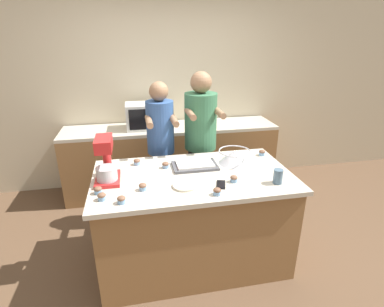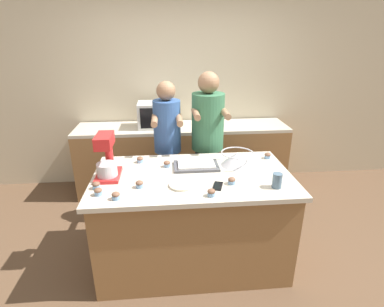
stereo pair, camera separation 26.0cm
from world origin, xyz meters
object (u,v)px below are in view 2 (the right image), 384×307
at_px(cupcake_3, 211,193).
at_px(cupcake_9, 140,160).
at_px(cupcake_0, 232,181).
at_px(cupcake_8, 167,164).
at_px(microwave_oven, 158,115).
at_px(cupcake_4, 116,196).
at_px(baking_tray, 196,165).
at_px(person_left, 168,150).
at_px(stand_mixer, 107,159).
at_px(cupcake_5, 139,184).
at_px(cupcake_2, 108,164).
at_px(cupcake_7, 268,156).
at_px(cupcake_1, 98,192).
at_px(person_right, 207,146).
at_px(mixing_bowl, 237,158).
at_px(cupcake_6, 96,185).
at_px(small_plate, 182,185).
at_px(drinking_glass, 277,181).
at_px(cell_phone, 218,186).

xyz_separation_m(cupcake_3, cupcake_9, (-0.58, 0.70, 0.00)).
relative_size(cupcake_0, cupcake_8, 1.00).
relative_size(microwave_oven, cupcake_4, 8.45).
xyz_separation_m(cupcake_3, cupcake_8, (-0.33, 0.57, 0.00)).
bearing_deg(baking_tray, person_left, 113.58).
xyz_separation_m(person_left, baking_tray, (0.25, -0.58, 0.06)).
relative_size(person_left, stand_mixer, 4.17).
distance_m(microwave_oven, cupcake_5, 1.68).
relative_size(cupcake_2, cupcake_7, 1.00).
bearing_deg(cupcake_1, person_left, 62.19).
bearing_deg(cupcake_8, cupcake_9, 153.71).
bearing_deg(cupcake_4, cupcake_1, 152.27).
xyz_separation_m(person_right, cupcake_5, (-0.68, -0.94, 0.04)).
distance_m(mixing_bowl, cupcake_6, 1.27).
height_order(person_right, cupcake_1, person_right).
relative_size(baking_tray, cupcake_2, 6.67).
distance_m(mixing_bowl, small_plate, 0.66).
bearing_deg(cupcake_0, small_plate, 179.91).
relative_size(cupcake_0, cupcake_5, 1.00).
distance_m(drinking_glass, cupcake_0, 0.36).
relative_size(drinking_glass, cupcake_5, 2.00).
xyz_separation_m(mixing_bowl, cupcake_2, (-1.20, 0.06, -0.04)).
bearing_deg(cupcake_5, baking_tray, 35.49).
height_order(cupcake_0, cupcake_5, same).
distance_m(mixing_bowl, cupcake_2, 1.20).
bearing_deg(cupcake_0, cupcake_2, 157.98).
bearing_deg(cupcake_9, cupcake_7, -0.51).
relative_size(microwave_oven, small_plate, 2.57).
xyz_separation_m(small_plate, cupcake_3, (0.22, -0.18, 0.02)).
relative_size(cupcake_1, cupcake_6, 1.00).
distance_m(cupcake_4, cupcake_9, 0.69).
relative_size(cupcake_1, cupcake_2, 1.00).
xyz_separation_m(cupcake_1, cupcake_4, (0.14, -0.08, 0.00)).
distance_m(person_right, cupcake_8, 0.72).
distance_m(mixing_bowl, cupcake_9, 0.92).
xyz_separation_m(small_plate, cupcake_0, (0.41, -0.00, 0.02)).
relative_size(person_left, cupcake_4, 26.27).
bearing_deg(person_left, cupcake_7, -24.01).
xyz_separation_m(stand_mixer, cupcake_0, (1.03, -0.23, -0.14)).
bearing_deg(cupcake_7, cupcake_2, -177.21).
xyz_separation_m(mixing_bowl, cupcake_5, (-0.88, -0.37, -0.04)).
relative_size(baking_tray, cupcake_4, 6.67).
xyz_separation_m(baking_tray, cupcake_7, (0.73, 0.15, 0.01)).
distance_m(cupcake_1, cupcake_8, 0.72).
bearing_deg(stand_mixer, microwave_oven, 74.01).
bearing_deg(cupcake_7, cell_phone, -137.53).
relative_size(mixing_bowl, cupcake_6, 4.97).
height_order(baking_tray, cupcake_0, cupcake_0).
relative_size(cupcake_5, cupcake_7, 1.00).
height_order(baking_tray, cupcake_9, cupcake_9).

